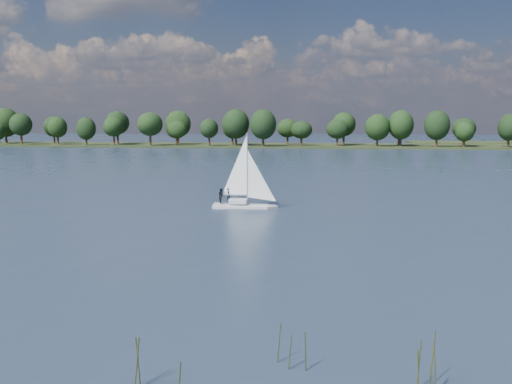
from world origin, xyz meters
TOP-DOWN VIEW (x-y plane):
  - ground at (0.00, 100.00)m, footprint 700.00×700.00m
  - far_shore at (0.00, 212.00)m, footprint 660.00×40.00m
  - sailboat at (0.74, 38.23)m, footprint 7.34×2.50m
  - treeline at (-10.16, 207.81)m, footprint 562.95×74.03m
  - reeds at (0.63, -9.12)m, footprint 61.56×10.12m

SIDE VIEW (x-z plane):
  - ground at x=0.00m, z-range 0.00..0.00m
  - far_shore at x=0.00m, z-range -0.75..0.75m
  - reeds at x=0.63m, z-range -0.25..1.99m
  - sailboat at x=0.74m, z-range -2.10..7.41m
  - treeline at x=-10.16m, z-range -1.23..17.37m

